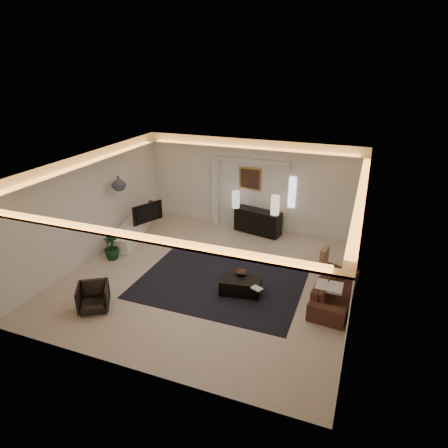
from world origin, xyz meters
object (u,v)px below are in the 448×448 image
(armchair, at_px, (93,297))
(sofa, at_px, (335,291))
(coffee_table, at_px, (240,286))
(console, at_px, (258,221))

(armchair, bearing_deg, sofa, -8.41)
(sofa, relative_size, coffee_table, 2.13)
(console, relative_size, coffee_table, 1.59)
(console, height_order, coffee_table, console)
(coffee_table, height_order, armchair, armchair)
(coffee_table, bearing_deg, console, 90.66)
(sofa, relative_size, armchair, 3.01)
(coffee_table, bearing_deg, armchair, -157.50)
(console, xyz_separation_m, coffee_table, (0.60, -3.53, -0.20))
(console, xyz_separation_m, armchair, (-2.24, -5.27, -0.10))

